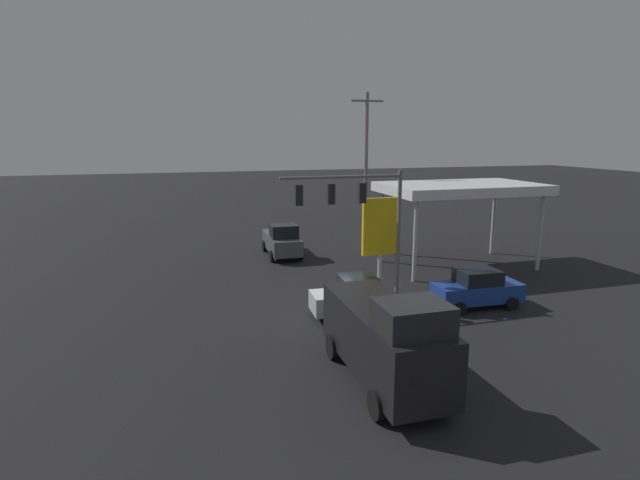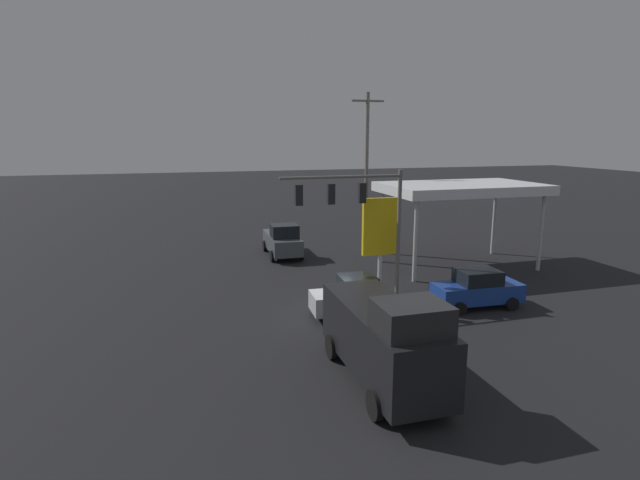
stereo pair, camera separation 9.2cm
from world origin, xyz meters
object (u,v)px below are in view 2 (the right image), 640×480
traffic_signal_assembly (357,206)px  pickup_parked (283,241)px  sedan_far (477,289)px  hatchback_crossing (353,297)px  utility_pole (366,170)px  delivery_truck (385,338)px  price_sign (381,230)px

traffic_signal_assembly → pickup_parked: (1.39, -11.15, -3.92)m
traffic_signal_assembly → sedan_far: traffic_signal_assembly is taller
pickup_parked → sedan_far: 15.18m
hatchback_crossing → utility_pole: bearing=-110.5°
utility_pole → pickup_parked: bearing=-4.8°
pickup_parked → delivery_truck: 19.48m
pickup_parked → utility_pole: bearing=86.6°
pickup_parked → sedan_far: size_ratio=1.17×
price_sign → sedan_far: (-3.94, 3.17, -2.64)m
hatchback_crossing → delivery_truck: (1.24, 6.55, 0.75)m
traffic_signal_assembly → price_sign: (-1.72, -0.88, -1.44)m
price_sign → pickup_parked: (3.11, -10.27, -2.48)m
delivery_truck → price_sign: bearing=158.2°
hatchback_crossing → price_sign: bearing=-130.2°
utility_pole → pickup_parked: utility_pole is taller
price_sign → hatchback_crossing: price_sign is taller
traffic_signal_assembly → utility_pole: size_ratio=0.59×
price_sign → hatchback_crossing: 4.50m
price_sign → delivery_truck: 10.10m
traffic_signal_assembly → price_sign: size_ratio=1.29×
hatchback_crossing → sedan_far: size_ratio=0.87×
pickup_parked → delivery_truck: bearing=-0.5°
price_sign → pickup_parked: 11.02m
hatchback_crossing → sedan_far: 6.47m
traffic_signal_assembly → hatchback_crossing: traffic_signal_assembly is taller
pickup_parked → delivery_truck: (0.64, 19.46, 0.58)m
hatchback_crossing → sedan_far: bearing=178.8°
delivery_truck → utility_pole: bearing=160.7°
pickup_parked → sedan_far: (-7.05, 13.44, -0.16)m
price_sign → hatchback_crossing: bearing=46.3°
utility_pole → hatchback_crossing: 14.48m
utility_pole → delivery_truck: (6.77, 18.94, -4.32)m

